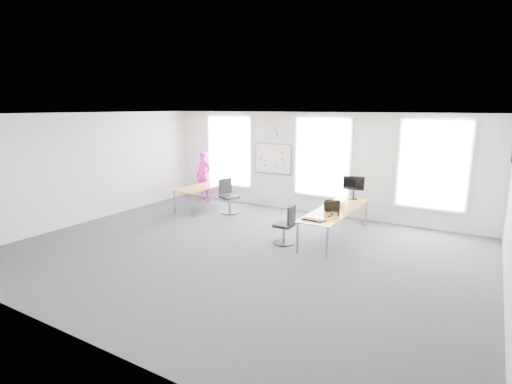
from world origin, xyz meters
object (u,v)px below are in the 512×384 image
Objects in this scene: headphones at (335,213)px; chair_right at (286,227)px; desk_left at (203,188)px; monitor at (354,185)px; desk_right at (336,211)px; person at (204,176)px; chair_left at (228,198)px; keyboard at (313,220)px.

chair_right is at bearing -175.43° from headphones.
monitor is at bearing 7.34° from desk_left.
person reaches higher than desk_right.
chair_left is at bearing -21.37° from person.
chair_left is at bearing -123.06° from chair_right.
person reaches higher than headphones.
desk_left is 0.99m from chair_left.
headphones reaches higher than desk_left.
desk_left is 4.86m from keyboard.
desk_left is at bearing 110.51° from chair_left.
person is at bearing 125.84° from desk_left.
chair_right is 1.17m from headphones.
chair_left is at bearing 145.78° from headphones.
keyboard is at bearing -130.34° from headphones.
chair_left is 2.07× the size of keyboard.
keyboard is at bearing -93.86° from desk_right.
monitor is at bearing 156.04° from chair_right.
desk_right is at bearing -80.01° from chair_left.
monitor is at bearing 97.02° from keyboard.
chair_left reaches higher than desk_left.
chair_left is at bearing 170.04° from desk_right.
desk_right is 2.93× the size of chair_left.
headphones reaches higher than keyboard.
monitor reaches higher than chair_right.
monitor is (5.24, -0.28, 0.27)m from person.
keyboard is at bearing -20.95° from person.
chair_left reaches higher than chair_right.
person reaches higher than monitor.
desk_left is 10.02× the size of headphones.
chair_left is 4.01m from headphones.
chair_left is 0.61× the size of person.
desk_right is 3.67m from chair_left.
monitor is at bearing 88.33° from desk_right.
headphones is 1.87m from monitor.
desk_right is at bearing -8.97° from person.
chair_right reaches higher than desk_left.
keyboard is at bearing -97.91° from chair_left.
person reaches higher than keyboard.
keyboard is 2.48m from monitor.
chair_right is 0.86m from keyboard.
monitor is (0.04, 1.22, 0.42)m from desk_right.
keyboard is 0.80× the size of monitor.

